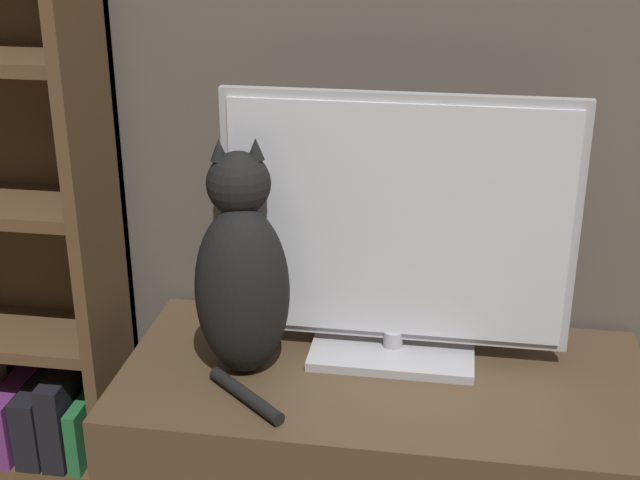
# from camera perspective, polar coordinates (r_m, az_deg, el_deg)

# --- Properties ---
(tv_stand) EXTENTS (1.13, 0.56, 0.42)m
(tv_stand) POSITION_cam_1_polar(r_m,az_deg,el_deg) (2.06, 3.88, -13.48)
(tv_stand) COLOR brown
(tv_stand) RESTS_ON ground_plane
(tv) EXTENTS (0.75, 0.22, 0.59)m
(tv) POSITION_cam_1_polar(r_m,az_deg,el_deg) (1.90, 4.93, 0.28)
(tv) COLOR #B7B7BC
(tv) RESTS_ON tv_stand
(cat) EXTENTS (0.25, 0.33, 0.51)m
(cat) POSITION_cam_1_polar(r_m,az_deg,el_deg) (1.87, -5.02, -2.33)
(cat) COLOR black
(cat) RESTS_ON tv_stand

